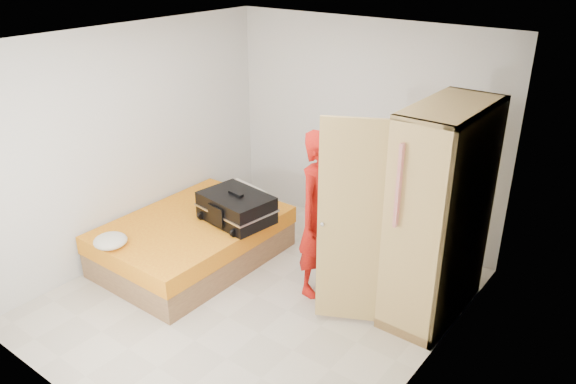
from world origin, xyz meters
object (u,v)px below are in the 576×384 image
Objects in this scene: wardrobe at (433,220)px; person at (322,215)px; bed at (193,241)px; suitcase at (236,208)px; round_cushion at (110,241)px.

wardrobe is 1.20× the size of person.
person is (-1.02, -0.32, -0.13)m from wardrobe.
wardrobe is at bearing -65.74° from person.
suitcase is at bearing 40.88° from bed.
bed is at bearing -163.90° from wardrobe.
person is at bearing 11.42° from suitcase.
round_cushion is at bearing 133.81° from person.
person is at bearing -162.55° from wardrobe.
bed is 0.64m from suitcase.
wardrobe is 1.08m from person.
wardrobe reaches higher than round_cushion.
wardrobe is 3.22m from round_cushion.
suitcase is at bearing 63.09° from round_cushion.
bed is at bearing -131.51° from suitcase.
person reaches higher than suitcase.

